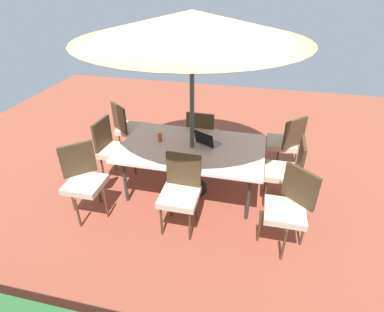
{
  "coord_description": "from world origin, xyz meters",
  "views": [
    {
      "loc": [
        -0.83,
        3.62,
        2.85
      ],
      "look_at": [
        0.0,
        0.0,
        0.59
      ],
      "focal_mm": 28.63,
      "sensor_mm": 36.0,
      "label": 1
    }
  ],
  "objects_px": {
    "chair_east": "(113,147)",
    "chair_southeast": "(128,127)",
    "chair_south": "(202,134)",
    "chair_northwest": "(289,205)",
    "laptop": "(207,141)",
    "cup": "(160,137)",
    "chair_north": "(181,190)",
    "chair_northeast": "(83,178)",
    "patio_umbrella": "(192,26)",
    "chair_west": "(287,169)",
    "chair_southwest": "(285,141)",
    "dining_table": "(192,150)"
  },
  "relations": [
    {
      "from": "patio_umbrella",
      "to": "chair_south",
      "type": "xyz_separation_m",
      "value": [
        0.01,
        -0.77,
        -1.76
      ]
    },
    {
      "from": "chair_east",
      "to": "chair_north",
      "type": "xyz_separation_m",
      "value": [
        -1.28,
        0.8,
        0.0
      ]
    },
    {
      "from": "dining_table",
      "to": "patio_umbrella",
      "type": "bearing_deg",
      "value": 0.0
    },
    {
      "from": "dining_table",
      "to": "chair_west",
      "type": "bearing_deg",
      "value": -179.03
    },
    {
      "from": "chair_east",
      "to": "chair_north",
      "type": "distance_m",
      "value": 1.51
    },
    {
      "from": "patio_umbrella",
      "to": "cup",
      "type": "distance_m",
      "value": 1.59
    },
    {
      "from": "chair_northwest",
      "to": "cup",
      "type": "relative_size",
      "value": 8.35
    },
    {
      "from": "patio_umbrella",
      "to": "chair_northeast",
      "type": "relative_size",
      "value": 2.8
    },
    {
      "from": "chair_northwest",
      "to": "chair_west",
      "type": "bearing_deg",
      "value": 129.45
    },
    {
      "from": "chair_northeast",
      "to": "chair_east",
      "type": "bearing_deg",
      "value": 46.34
    },
    {
      "from": "patio_umbrella",
      "to": "chair_northeast",
      "type": "xyz_separation_m",
      "value": [
        1.26,
        0.79,
        -1.76
      ]
    },
    {
      "from": "dining_table",
      "to": "chair_southwest",
      "type": "relative_size",
      "value": 2.04
    },
    {
      "from": "patio_umbrella",
      "to": "chair_southwest",
      "type": "relative_size",
      "value": 2.8
    },
    {
      "from": "patio_umbrella",
      "to": "chair_northwest",
      "type": "distance_m",
      "value": 2.32
    },
    {
      "from": "chair_east",
      "to": "chair_west",
      "type": "height_order",
      "value": "same"
    },
    {
      "from": "dining_table",
      "to": "chair_northwest",
      "type": "height_order",
      "value": "chair_northwest"
    },
    {
      "from": "patio_umbrella",
      "to": "chair_northeast",
      "type": "bearing_deg",
      "value": 31.85
    },
    {
      "from": "patio_umbrella",
      "to": "chair_southeast",
      "type": "distance_m",
      "value": 2.31
    },
    {
      "from": "chair_south",
      "to": "chair_north",
      "type": "xyz_separation_m",
      "value": [
        -0.04,
        1.52,
        0.0
      ]
    },
    {
      "from": "dining_table",
      "to": "laptop",
      "type": "bearing_deg",
      "value": -146.86
    },
    {
      "from": "laptop",
      "to": "cup",
      "type": "bearing_deg",
      "value": 32.21
    },
    {
      "from": "chair_southwest",
      "to": "chair_south",
      "type": "bearing_deg",
      "value": -42.54
    },
    {
      "from": "chair_west",
      "to": "chair_northwest",
      "type": "bearing_deg",
      "value": 0.58
    },
    {
      "from": "dining_table",
      "to": "chair_east",
      "type": "distance_m",
      "value": 1.26
    },
    {
      "from": "cup",
      "to": "chair_northwest",
      "type": "bearing_deg",
      "value": 155.61
    },
    {
      "from": "chair_northwest",
      "to": "chair_southwest",
      "type": "height_order",
      "value": "same"
    },
    {
      "from": "dining_table",
      "to": "patio_umbrella",
      "type": "relative_size",
      "value": 0.73
    },
    {
      "from": "chair_east",
      "to": "chair_southeast",
      "type": "relative_size",
      "value": 1.0
    },
    {
      "from": "chair_northwest",
      "to": "patio_umbrella",
      "type": "bearing_deg",
      "value": -169.96
    },
    {
      "from": "dining_table",
      "to": "chair_south",
      "type": "xyz_separation_m",
      "value": [
        0.01,
        -0.77,
        -0.14
      ]
    },
    {
      "from": "chair_east",
      "to": "chair_southwest",
      "type": "height_order",
      "value": "same"
    },
    {
      "from": "chair_south",
      "to": "chair_northwest",
      "type": "distance_m",
      "value": 2.01
    },
    {
      "from": "chair_northwest",
      "to": "chair_north",
      "type": "xyz_separation_m",
      "value": [
        1.28,
        -0.0,
        0.0
      ]
    },
    {
      "from": "chair_west",
      "to": "laptop",
      "type": "relative_size",
      "value": 2.47
    },
    {
      "from": "chair_east",
      "to": "chair_west",
      "type": "bearing_deg",
      "value": -86.06
    },
    {
      "from": "chair_north",
      "to": "chair_southwest",
      "type": "height_order",
      "value": "same"
    },
    {
      "from": "chair_southwest",
      "to": "chair_northwest",
      "type": "bearing_deg",
      "value": 44.56
    },
    {
      "from": "chair_southeast",
      "to": "chair_northwest",
      "type": "distance_m",
      "value": 3.01
    },
    {
      "from": "chair_north",
      "to": "chair_southwest",
      "type": "bearing_deg",
      "value": 52.76
    },
    {
      "from": "patio_umbrella",
      "to": "chair_northwest",
      "type": "relative_size",
      "value": 2.8
    },
    {
      "from": "chair_west",
      "to": "chair_northeast",
      "type": "bearing_deg",
      "value": -71.64
    },
    {
      "from": "chair_northeast",
      "to": "chair_southwest",
      "type": "xyz_separation_m",
      "value": [
        -2.58,
        -1.62,
        0.0
      ]
    },
    {
      "from": "chair_east",
      "to": "chair_north",
      "type": "bearing_deg",
      "value": -117.45
    },
    {
      "from": "chair_north",
      "to": "cup",
      "type": "distance_m",
      "value": 1.0
    },
    {
      "from": "chair_west",
      "to": "chair_southwest",
      "type": "xyz_separation_m",
      "value": [
        0.0,
        -0.81,
        0.0
      ]
    },
    {
      "from": "chair_northeast",
      "to": "chair_northwest",
      "type": "xyz_separation_m",
      "value": [
        -2.58,
        -0.04,
        0.0
      ]
    },
    {
      "from": "chair_northeast",
      "to": "chair_northwest",
      "type": "distance_m",
      "value": 2.58
    },
    {
      "from": "dining_table",
      "to": "chair_south",
      "type": "relative_size",
      "value": 2.04
    },
    {
      "from": "patio_umbrella",
      "to": "chair_east",
      "type": "xyz_separation_m",
      "value": [
        1.25,
        -0.05,
        -1.76
      ]
    },
    {
      "from": "laptop",
      "to": "cup",
      "type": "distance_m",
      "value": 0.68
    }
  ]
}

